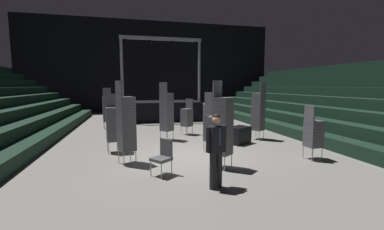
{
  "coord_description": "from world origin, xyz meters",
  "views": [
    {
      "loc": [
        -1.9,
        -7.95,
        2.33
      ],
      "look_at": [
        -0.03,
        -0.24,
        1.4
      ],
      "focal_mm": 23.41,
      "sensor_mm": 36.0,
      "label": 1
    }
  ],
  "objects": [
    {
      "name": "chair_stack_aisle_right",
      "position": [
        1.55,
        2.69,
        1.03
      ],
      "size": [
        0.61,
        0.61,
        2.05
      ],
      "rotation": [
        0.0,
        0.0,
        5.33
      ],
      "color": "#B2B5BA",
      "rests_on": "ground_plane"
    },
    {
      "name": "chair_stack_rear_right",
      "position": [
        0.75,
        0.44,
        0.86
      ],
      "size": [
        0.54,
        0.54,
        1.71
      ],
      "rotation": [
        0.0,
        0.0,
        4.45
      ],
      "color": "#B2B5BA",
      "rests_on": "ground_plane"
    },
    {
      "name": "chair_stack_front_right",
      "position": [
        -2.55,
        1.06,
        1.03
      ],
      "size": [
        0.5,
        0.5,
        2.05
      ],
      "rotation": [
        0.0,
        0.0,
        3.28
      ],
      "color": "#B2B5BA",
      "rests_on": "ground_plane"
    },
    {
      "name": "bleacher_bank_right",
      "position": [
        8.0,
        1.0,
        1.8
      ],
      "size": [
        6.0,
        24.0,
        3.6
      ],
      "rotation": [
        0.0,
        0.0,
        -1.57
      ],
      "color": "black",
      "rests_on": "ground_plane"
    },
    {
      "name": "chair_stack_mid_centre",
      "position": [
        3.42,
        1.83,
        1.24
      ],
      "size": [
        0.6,
        0.6,
        2.48
      ],
      "rotation": [
        0.0,
        0.0,
        0.54
      ],
      "color": "#B2B5BA",
      "rests_on": "ground_plane"
    },
    {
      "name": "ground_plane",
      "position": [
        0.0,
        0.0,
        -0.05
      ],
      "size": [
        22.0,
        30.0,
        0.1
      ],
      "primitive_type": "cube",
      "color": "slate"
    },
    {
      "name": "equipment_road_case",
      "position": [
        2.29,
        1.27,
        0.34
      ],
      "size": [
        1.08,
        0.97,
        0.69
      ],
      "primitive_type": "cube",
      "rotation": [
        0.0,
        0.0,
        0.53
      ],
      "color": "black",
      "rests_on": "ground_plane"
    },
    {
      "name": "chair_stack_mid_right",
      "position": [
        3.64,
        -1.31,
        0.86
      ],
      "size": [
        0.46,
        0.46,
        1.71
      ],
      "rotation": [
        0.0,
        0.0,
        4.76
      ],
      "color": "#B2B5BA",
      "rests_on": "ground_plane"
    },
    {
      "name": "chair_stack_rear_left",
      "position": [
        0.56,
        -1.45,
        1.24
      ],
      "size": [
        0.62,
        0.62,
        2.48
      ],
      "rotation": [
        0.0,
        0.0,
        3.79
      ],
      "color": "#B2B5BA",
      "rests_on": "ground_plane"
    },
    {
      "name": "loose_chair_near_man",
      "position": [
        -1.14,
        -1.6,
        0.53
      ],
      "size": [
        0.62,
        0.62,
        0.95
      ],
      "rotation": [
        0.0,
        0.0,
        2.25
      ],
      "color": "#B2B5BA",
      "rests_on": "ground_plane"
    },
    {
      "name": "stage_riser",
      "position": [
        -0.0,
        9.1,
        0.71
      ],
      "size": [
        5.34,
        2.94,
        5.31
      ],
      "color": "black",
      "rests_on": "ground_plane"
    },
    {
      "name": "chair_stack_front_left",
      "position": [
        -2.08,
        -0.4,
        1.24
      ],
      "size": [
        0.58,
        0.58,
        2.48
      ],
      "rotation": [
        0.0,
        0.0,
        5.15
      ],
      "color": "#B2B5BA",
      "rests_on": "ground_plane"
    },
    {
      "name": "chair_stack_rear_centre",
      "position": [
        -0.46,
        2.62,
        1.24
      ],
      "size": [
        0.62,
        0.62,
        2.48
      ],
      "rotation": [
        0.0,
        0.0,
        5.43
      ],
      "color": "#B2B5BA",
      "rests_on": "ground_plane"
    },
    {
      "name": "man_with_tie",
      "position": [
        -0.08,
        -2.74,
        0.97
      ],
      "size": [
        0.56,
        0.36,
        1.72
      ],
      "rotation": [
        0.0,
        0.0,
        3.52
      ],
      "color": "black",
      "rests_on": "ground_plane"
    },
    {
      "name": "chair_stack_mid_left",
      "position": [
        -3.19,
        6.16,
        1.11
      ],
      "size": [
        0.51,
        0.51,
        2.22
      ],
      "rotation": [
        0.0,
        0.0,
        0.17
      ],
      "color": "#B2B5BA",
      "rests_on": "ground_plane"
    },
    {
      "name": "arena_end_wall",
      "position": [
        0.0,
        15.0,
        4.0
      ],
      "size": [
        22.0,
        0.3,
        8.0
      ],
      "primitive_type": "cube",
      "color": "black",
      "rests_on": "ground_plane"
    },
    {
      "name": "chair_stack_aisle_left",
      "position": [
        0.65,
        3.61,
        0.86
      ],
      "size": [
        0.62,
        0.62,
        1.71
      ],
      "rotation": [
        0.0,
        0.0,
        2.2
      ],
      "color": "#B2B5BA",
      "rests_on": "ground_plane"
    }
  ]
}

